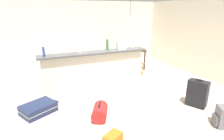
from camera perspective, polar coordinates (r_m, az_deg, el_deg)
ground_plane at (r=5.22m, az=2.77°, el=-6.92°), size 13.00×13.00×0.05m
wall_back at (r=7.65m, az=-7.39°, el=10.86°), size 6.60×0.10×2.50m
wall_right at (r=6.94m, az=25.26°, el=8.63°), size 0.10×6.00×2.50m
partition_half_wall at (r=5.19m, az=-5.07°, el=-0.61°), size 2.80×0.20×1.04m
bar_countertop at (r=5.05m, az=-5.24°, el=5.29°), size 2.96×0.40×0.05m
bottle_blue at (r=4.74m, az=-20.13°, el=5.22°), size 0.06×0.06×0.24m
bottle_white at (r=4.93m, az=-9.83°, el=6.85°), size 0.07×0.07×0.29m
bottle_green at (r=5.24m, az=-1.44°, el=7.75°), size 0.07×0.07×0.30m
bottle_clear at (r=5.59m, az=6.32°, el=7.93°), size 0.06×0.06×0.23m
grocery_bag at (r=5.37m, az=2.82°, el=7.57°), size 0.26×0.18×0.22m
dining_table at (r=7.07m, az=5.19°, el=5.40°), size 1.10×0.80×0.74m
dining_chair_near_partition at (r=6.61m, az=7.29°, el=3.28°), size 0.43×0.43×0.93m
pendant_lamp at (r=7.00m, az=5.56°, el=15.59°), size 0.34×0.34×0.72m
suitcase_flat_navy at (r=4.46m, az=-21.53°, el=-10.85°), size 0.89×0.76×0.22m
duffel_bag_red at (r=3.97m, az=-3.74°, el=-12.61°), size 0.48×0.56×0.34m
backpack_grey at (r=4.25m, az=30.43°, el=-12.27°), size 0.33×0.33×0.42m
suitcase_upright_black at (r=4.78m, az=24.61°, el=-6.39°), size 0.41×0.50×0.67m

